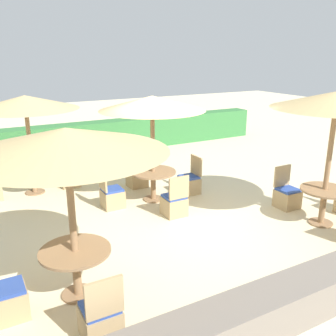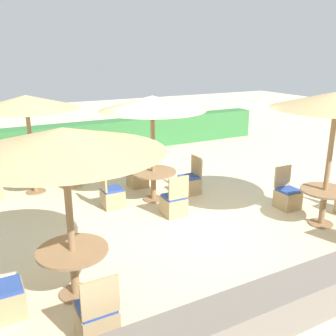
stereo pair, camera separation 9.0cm
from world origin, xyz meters
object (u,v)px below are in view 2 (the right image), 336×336
object	(u,v)px
round_table_back_left	(34,171)
round_table_center	(153,177)
parasol_back_left	(26,103)
patio_chair_back_left_east	(71,176)
patio_chair_center_south	(174,204)
patio_chair_front_left_south	(97,319)
round_table_front_right	(324,198)
round_table_front_left	(73,260)
parasol_front_left	(63,141)
parasol_center	(152,104)
patio_chair_front_right_north	(287,197)
patio_chair_front_left_west	(5,298)
patio_chair_center_west	(112,196)
patio_chair_center_east	(190,183)
patio_chair_center_north	(137,176)

from	to	relation	value
round_table_back_left	round_table_center	bearing A→B (deg)	-37.57
parasol_back_left	patio_chair_back_left_east	distance (m)	2.18
patio_chair_center_south	patio_chair_front_left_south	bearing A→B (deg)	-133.57
round_table_front_right	round_table_front_left	xyz separation A→B (m)	(-5.03, 0.07, -0.01)
parasol_back_left	round_table_back_left	distance (m)	1.69
round_table_front_right	parasol_back_left	xyz separation A→B (m)	(-4.83, 4.67, 1.67)
round_table_front_right	parasol_front_left	bearing A→B (deg)	179.21
patio_chair_front_left_south	round_table_front_right	bearing A→B (deg)	10.22
parasol_center	patio_chair_front_left_south	xyz separation A→B (m)	(-2.59, -3.73, -2.02)
patio_chair_front_right_north	patio_chair_front_left_south	size ratio (longest dim) A/B	1.00
round_table_front_left	round_table_front_right	bearing A→B (deg)	-0.79
patio_chair_front_right_north	patio_chair_front_left_west	size ratio (longest dim) A/B	1.00
patio_chair_center_south	round_table_back_left	bearing A→B (deg)	129.98
parasol_center	round_table_center	world-z (taller)	parasol_center
patio_chair_center_west	patio_chair_center_south	size ratio (longest dim) A/B	1.00
parasol_center	patio_chair_center_east	size ratio (longest dim) A/B	2.64
parasol_center	round_table_front_right	size ratio (longest dim) A/B	2.57
parasol_center	round_table_back_left	size ratio (longest dim) A/B	2.44
parasol_back_left	patio_chair_center_east	bearing A→B (deg)	-29.07
patio_chair_center_south	round_table_front_right	xyz separation A→B (m)	(2.43, -1.81, 0.31)
parasol_center	patio_chair_center_west	bearing A→B (deg)	177.31
patio_chair_center_north	parasol_back_left	size ratio (longest dim) A/B	0.38
patio_chair_front_right_north	patio_chair_center_east	bearing A→B (deg)	-51.19
patio_chair_center_north	patio_chair_front_right_north	size ratio (longest dim) A/B	1.00
patio_chair_center_east	patio_chair_front_left_south	world-z (taller)	same
round_table_front_right	parasol_front_left	world-z (taller)	parasol_front_left
parasol_center	patio_chair_center_north	xyz separation A→B (m)	(0.04, 1.05, -2.02)
round_table_center	parasol_front_left	size ratio (longest dim) A/B	0.40
patio_chair_front_right_north	parasol_back_left	xyz separation A→B (m)	(-4.84, 3.69, 1.98)
round_table_back_left	patio_chair_center_west	bearing A→B (deg)	-52.65
round_table_front_left	patio_chair_front_left_south	xyz separation A→B (m)	(0.02, -0.97, -0.30)
patio_chair_center_south	round_table_front_left	world-z (taller)	patio_chair_center_south
patio_chair_center_east	parasol_front_left	world-z (taller)	parasol_front_left
parasol_center	parasol_front_left	xyz separation A→B (m)	(-2.60, -2.76, 0.01)
patio_chair_center_south	patio_chair_front_right_north	distance (m)	2.59
parasol_center	patio_chair_front_right_north	size ratio (longest dim) A/B	2.64
parasol_center	round_table_front_right	xyz separation A→B (m)	(2.43, -2.82, -1.71)
round_table_center	patio_chair_center_south	distance (m)	1.06
patio_chair_front_left_west	round_table_front_left	bearing A→B (deg)	90.79
round_table_center	parasol_center	bearing A→B (deg)	75.96
round_table_center	patio_chair_center_east	world-z (taller)	patio_chair_center_east
patio_chair_front_right_north	round_table_back_left	xyz separation A→B (m)	(-4.84, 3.69, 0.29)
round_table_center	round_table_front_right	xyz separation A→B (m)	(2.43, -2.82, 0.01)
parasol_center	parasol_front_left	distance (m)	3.79
patio_chair_front_right_north	patio_chair_front_left_south	xyz separation A→B (m)	(-5.03, -1.88, 0.00)
round_table_back_left	patio_chair_center_north	bearing A→B (deg)	-17.98
parasol_front_left	round_table_front_left	size ratio (longest dim) A/B	2.66
parasol_center	patio_chair_center_north	bearing A→B (deg)	87.79
parasol_front_left	round_table_front_left	world-z (taller)	parasol_front_left
patio_chair_center_east	patio_chair_center_west	xyz separation A→B (m)	(-2.01, 0.09, 0.00)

